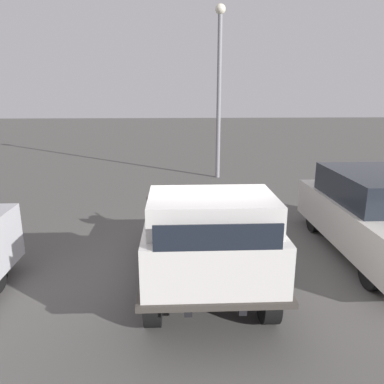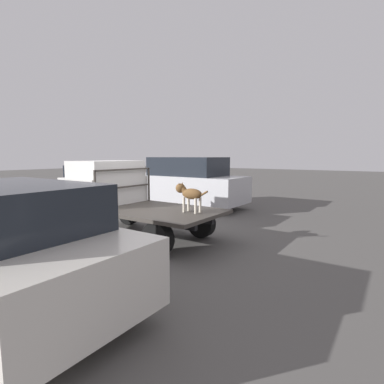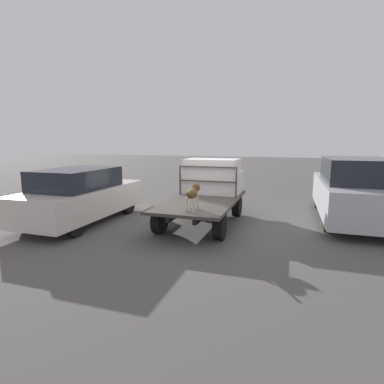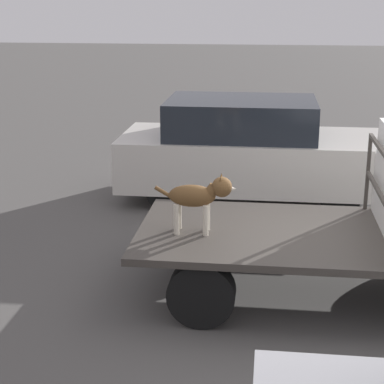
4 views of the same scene
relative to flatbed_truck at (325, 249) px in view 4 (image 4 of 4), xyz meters
name	(u,v)px [view 4 (image 4 of 4)]	position (x,y,z in m)	size (l,w,h in m)	color
ground_plane	(322,296)	(0.00, 0.00, -0.56)	(80.00, 80.00, 0.00)	#514F4C
flatbed_truck	(325,249)	(0.00, 0.00, 0.00)	(4.10, 1.97, 0.75)	black
truck_headboard	(381,181)	(0.54, 0.00, 0.80)	(0.04, 1.85, 0.93)	#3D3833
dog	(201,195)	(-1.36, -0.15, 0.61)	(0.89, 0.24, 0.67)	beige
parked_sedan	(250,150)	(-0.94, 3.55, 0.26)	(4.30, 1.83, 1.65)	black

